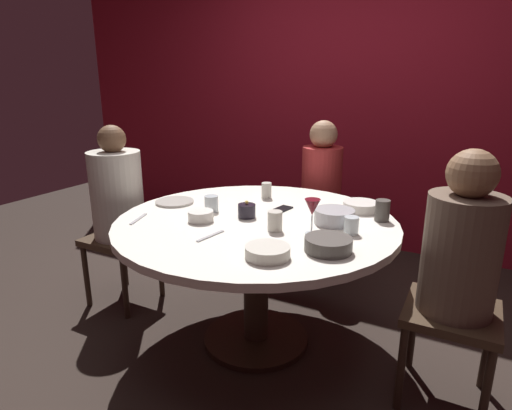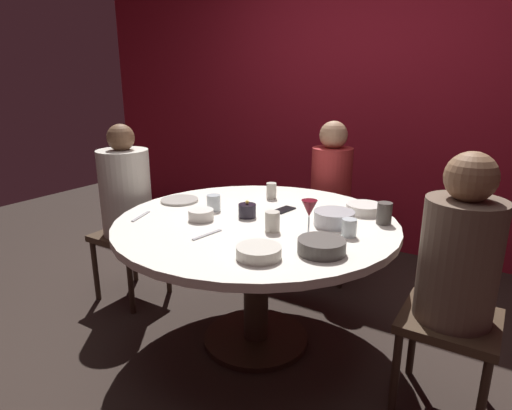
# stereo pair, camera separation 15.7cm
# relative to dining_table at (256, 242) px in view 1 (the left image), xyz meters

# --- Properties ---
(ground_plane) EXTENTS (8.00, 8.00, 0.00)m
(ground_plane) POSITION_rel_dining_table_xyz_m (0.00, 0.00, -0.61)
(ground_plane) COLOR #2D231E
(back_wall) EXTENTS (6.00, 0.10, 2.60)m
(back_wall) POSITION_rel_dining_table_xyz_m (0.00, 1.84, 0.69)
(back_wall) COLOR maroon
(back_wall) RESTS_ON ground
(dining_table) EXTENTS (1.50, 1.50, 0.74)m
(dining_table) POSITION_rel_dining_table_xyz_m (0.00, 0.00, 0.00)
(dining_table) COLOR silver
(dining_table) RESTS_ON ground
(seated_diner_left) EXTENTS (0.40, 0.40, 1.19)m
(seated_diner_left) POSITION_rel_dining_table_xyz_m (-1.01, 0.00, 0.12)
(seated_diner_left) COLOR #3F2D1E
(seated_diner_left) RESTS_ON ground
(seated_diner_back) EXTENTS (0.40, 0.40, 1.18)m
(seated_diner_back) POSITION_rel_dining_table_xyz_m (0.00, 1.04, 0.12)
(seated_diner_back) COLOR #3F2D1E
(seated_diner_back) RESTS_ON ground
(seated_diner_right) EXTENTS (0.40, 0.40, 1.19)m
(seated_diner_right) POSITION_rel_dining_table_xyz_m (1.00, 0.00, 0.13)
(seated_diner_right) COLOR #3F2D1E
(seated_diner_right) RESTS_ON ground
(candle_holder) EXTENTS (0.10, 0.10, 0.09)m
(candle_holder) POSITION_rel_dining_table_xyz_m (-0.06, 0.01, 0.17)
(candle_holder) COLOR black
(candle_holder) RESTS_ON dining_table
(wine_glass) EXTENTS (0.08, 0.08, 0.18)m
(wine_glass) POSITION_rel_dining_table_xyz_m (0.34, -0.08, 0.26)
(wine_glass) COLOR silver
(wine_glass) RESTS_ON dining_table
(dinner_plate) EXTENTS (0.23, 0.23, 0.01)m
(dinner_plate) POSITION_rel_dining_table_xyz_m (-0.58, 0.05, 0.14)
(dinner_plate) COLOR #B2ADA3
(dinner_plate) RESTS_ON dining_table
(cell_phone) EXTENTS (0.09, 0.15, 0.01)m
(cell_phone) POSITION_rel_dining_table_xyz_m (0.05, 0.22, 0.14)
(cell_phone) COLOR black
(cell_phone) RESTS_ON dining_table
(bowl_serving_large) EXTENTS (0.21, 0.21, 0.07)m
(bowl_serving_large) POSITION_rel_dining_table_xyz_m (0.39, 0.13, 0.17)
(bowl_serving_large) COLOR #B7B7BC
(bowl_serving_large) RESTS_ON dining_table
(bowl_salad_center) EXTENTS (0.21, 0.21, 0.06)m
(bowl_salad_center) POSITION_rel_dining_table_xyz_m (0.48, -0.24, 0.16)
(bowl_salad_center) COLOR #4C4742
(bowl_salad_center) RESTS_ON dining_table
(bowl_small_white) EXTENTS (0.13, 0.13, 0.06)m
(bowl_small_white) POSITION_rel_dining_table_xyz_m (-0.25, -0.16, 0.16)
(bowl_small_white) COLOR silver
(bowl_small_white) RESTS_ON dining_table
(bowl_sauce_side) EXTENTS (0.19, 0.19, 0.05)m
(bowl_sauce_side) POSITION_rel_dining_table_xyz_m (0.28, -0.42, 0.16)
(bowl_sauce_side) COLOR beige
(bowl_sauce_side) RESTS_ON dining_table
(bowl_rice_portion) EXTENTS (0.20, 0.20, 0.05)m
(bowl_rice_portion) POSITION_rel_dining_table_xyz_m (0.45, 0.42, 0.16)
(bowl_rice_portion) COLOR silver
(bowl_rice_portion) RESTS_ON dining_table
(cup_near_candle) EXTENTS (0.08, 0.08, 0.11)m
(cup_near_candle) POSITION_rel_dining_table_xyz_m (0.60, 0.29, 0.19)
(cup_near_candle) COLOR #4C4742
(cup_near_candle) RESTS_ON dining_table
(cup_by_left_diner) EXTENTS (0.07, 0.07, 0.10)m
(cup_by_left_diner) POSITION_rel_dining_table_xyz_m (0.16, -0.11, 0.18)
(cup_by_left_diner) COLOR beige
(cup_by_left_diner) RESTS_ON dining_table
(cup_by_right_diner) EXTENTS (0.08, 0.08, 0.09)m
(cup_by_right_diner) POSITION_rel_dining_table_xyz_m (-0.29, 0.01, 0.18)
(cup_by_right_diner) COLOR silver
(cup_by_right_diner) RESTS_ON dining_table
(cup_center_front) EXTENTS (0.07, 0.07, 0.09)m
(cup_center_front) POSITION_rel_dining_table_xyz_m (0.51, 0.02, 0.17)
(cup_center_front) COLOR silver
(cup_center_front) RESTS_ON dining_table
(cup_far_edge) EXTENTS (0.06, 0.06, 0.10)m
(cup_far_edge) POSITION_rel_dining_table_xyz_m (-0.14, 0.41, 0.18)
(cup_far_edge) COLOR beige
(cup_far_edge) RESTS_ON dining_table
(fork_near_plate) EXTENTS (0.04, 0.18, 0.01)m
(fork_near_plate) POSITION_rel_dining_table_xyz_m (-0.07, -0.33, 0.13)
(fork_near_plate) COLOR #B7B7BC
(fork_near_plate) RESTS_ON dining_table
(knife_near_plate) EXTENTS (0.07, 0.18, 0.01)m
(knife_near_plate) POSITION_rel_dining_table_xyz_m (-0.55, -0.30, 0.13)
(knife_near_plate) COLOR #B7B7BC
(knife_near_plate) RESTS_ON dining_table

